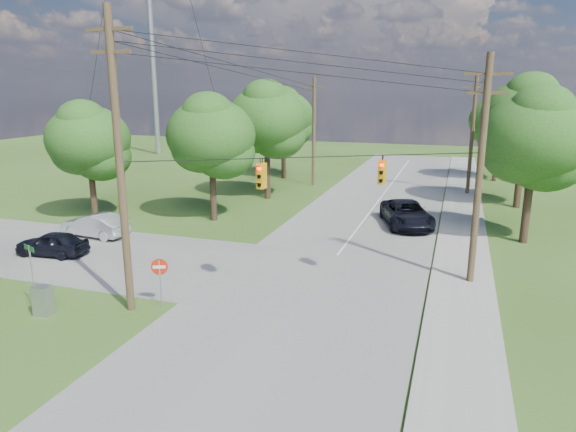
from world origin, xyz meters
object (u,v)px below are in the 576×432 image
(pole_ne, at_px, (480,169))
(do_not_enter_sign, at_px, (160,272))
(pole_north_e, at_px, (472,135))
(car_cross_silver, at_px, (95,225))
(pole_north_w, at_px, (314,131))
(control_cabinet, at_px, (43,301))
(car_main_north, at_px, (407,214))
(car_cross_dark, at_px, (52,243))
(pole_sw, at_px, (120,161))

(pole_ne, relative_size, do_not_enter_sign, 4.87)
(pole_north_e, relative_size, car_cross_silver, 2.27)
(pole_north_w, bearing_deg, car_cross_silver, -110.98)
(pole_ne, bearing_deg, pole_north_e, 90.00)
(do_not_enter_sign, bearing_deg, control_cabinet, -173.60)
(car_cross_silver, relative_size, control_cabinet, 3.50)
(car_main_north, bearing_deg, pole_north_e, 53.71)
(car_cross_dark, xyz_separation_m, do_not_enter_sign, (9.41, -4.07, 0.88))
(pole_north_e, xyz_separation_m, do_not_enter_sign, (-12.40, -29.00, -3.55))
(pole_sw, bearing_deg, control_cabinet, -151.84)
(car_cross_dark, distance_m, control_cabinet, 8.21)
(pole_ne, distance_m, control_cabinet, 19.53)
(control_cabinet, bearing_deg, do_not_enter_sign, 25.64)
(pole_north_w, relative_size, control_cabinet, 7.94)
(pole_sw, relative_size, car_main_north, 2.03)
(pole_north_e, distance_m, pole_north_w, 13.90)
(pole_sw, xyz_separation_m, car_main_north, (9.55, 17.24, -5.38))
(car_cross_silver, bearing_deg, pole_north_w, 164.50)
(car_cross_silver, bearing_deg, control_cabinet, 33.99)
(car_main_north, bearing_deg, control_cabinet, -142.26)
(do_not_enter_sign, bearing_deg, pole_north_e, 45.00)
(pole_sw, distance_m, pole_north_e, 32.55)
(pole_sw, distance_m, pole_north_w, 29.62)
(pole_sw, height_order, control_cabinet, pole_sw)
(car_cross_dark, height_order, car_cross_silver, car_cross_silver)
(pole_ne, bearing_deg, car_cross_dark, -172.34)
(pole_north_w, relative_size, do_not_enter_sign, 4.64)
(control_cabinet, bearing_deg, pole_north_w, 82.59)
(do_not_enter_sign, bearing_deg, car_main_north, 41.23)
(pole_north_e, distance_m, car_cross_silver, 30.82)
(pole_sw, relative_size, control_cabinet, 9.53)
(pole_north_w, distance_m, car_cross_silver, 23.05)
(pole_north_e, height_order, car_cross_dark, pole_north_e)
(pole_ne, bearing_deg, control_cabinet, -150.84)
(car_cross_dark, height_order, control_cabinet, car_cross_dark)
(pole_sw, bearing_deg, pole_north_e, 65.48)
(pole_north_e, height_order, car_cross_silver, pole_north_e)
(pole_north_w, height_order, car_cross_silver, pole_north_w)
(pole_north_w, xyz_separation_m, do_not_enter_sign, (1.50, -29.00, -3.55))
(control_cabinet, bearing_deg, pole_north_e, 59.50)
(pole_sw, height_order, car_cross_silver, pole_sw)
(pole_sw, height_order, car_main_north, pole_sw)
(car_main_north, bearing_deg, pole_north_w, 110.25)
(pole_north_e, height_order, do_not_enter_sign, pole_north_e)
(pole_sw, relative_size, car_cross_silver, 2.72)
(car_cross_dark, bearing_deg, pole_sw, 56.17)
(pole_sw, distance_m, pole_ne, 15.51)
(pole_ne, height_order, control_cabinet, pole_ne)
(pole_ne, xyz_separation_m, control_cabinet, (-16.52, -9.22, -4.84))
(pole_sw, bearing_deg, pole_ne, 29.38)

